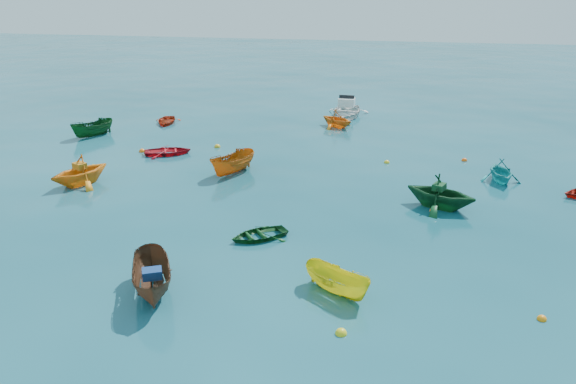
# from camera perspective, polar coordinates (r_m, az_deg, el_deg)

# --- Properties ---
(ground) EXTENTS (160.00, 160.00, 0.00)m
(ground) POSITION_cam_1_polar(r_m,az_deg,el_deg) (22.07, -2.61, -5.49)
(ground) COLOR #0A3E49
(ground) RESTS_ON ground
(sampan_brown_mid) EXTENTS (2.63, 3.62, 1.31)m
(sampan_brown_mid) POSITION_cam_1_polar(r_m,az_deg,el_deg) (19.47, -13.44, -9.94)
(sampan_brown_mid) COLOR #50301C
(sampan_brown_mid) RESTS_ON ground
(dinghy_orange_w) EXTENTS (3.81, 3.99, 1.64)m
(dinghy_orange_w) POSITION_cam_1_polar(r_m,az_deg,el_deg) (30.45, -20.26, 0.75)
(dinghy_orange_w) COLOR orange
(dinghy_orange_w) RESTS_ON ground
(sampan_yellow_mid) EXTENTS (2.76, 2.27, 1.02)m
(sampan_yellow_mid) POSITION_cam_1_polar(r_m,az_deg,el_deg) (19.03, 5.01, -10.17)
(sampan_yellow_mid) COLOR yellow
(sampan_yellow_mid) RESTS_ON ground
(dinghy_green_e) EXTENTS (2.91, 2.79, 0.49)m
(dinghy_green_e) POSITION_cam_1_polar(r_m,az_deg,el_deg) (22.73, -2.99, -4.68)
(dinghy_green_e) COLOR #10451A
(dinghy_green_e) RESTS_ON ground
(dinghy_cyan_se) EXTENTS (2.39, 2.68, 1.27)m
(dinghy_cyan_se) POSITION_cam_1_polar(r_m,az_deg,el_deg) (31.03, 20.70, 1.06)
(dinghy_cyan_se) COLOR teal
(dinghy_cyan_se) RESTS_ON ground
(dinghy_red_nw) EXTENTS (3.26, 2.84, 0.57)m
(dinghy_red_nw) POSITION_cam_1_polar(r_m,az_deg,el_deg) (34.30, -12.08, 3.77)
(dinghy_red_nw) COLOR #B00E19
(dinghy_red_nw) RESTS_ON ground
(sampan_orange_n) EXTENTS (2.45, 3.46, 1.26)m
(sampan_orange_n) POSITION_cam_1_polar(r_m,az_deg,el_deg) (30.36, -5.57, 1.92)
(sampan_orange_n) COLOR #BA5D11
(sampan_orange_n) RESTS_ON ground
(dinghy_green_n) EXTENTS (3.99, 3.75, 1.67)m
(dinghy_green_n) POSITION_cam_1_polar(r_m,az_deg,el_deg) (26.58, 15.11, -1.53)
(dinghy_green_n) COLOR #104520
(dinghy_green_n) RESTS_ON ground
(dinghy_red_far) EXTENTS (2.41, 2.96, 0.54)m
(dinghy_red_far) POSITION_cam_1_polar(r_m,az_deg,el_deg) (41.95, -12.24, 6.85)
(dinghy_red_far) COLOR #B62B0F
(dinghy_red_far) RESTS_ON ground
(dinghy_orange_far) EXTENTS (3.39, 3.30, 1.36)m
(dinghy_orange_far) POSITION_cam_1_polar(r_m,az_deg,el_deg) (40.08, 4.95, 6.61)
(dinghy_orange_far) COLOR orange
(dinghy_orange_far) RESTS_ON ground
(sampan_green_far) EXTENTS (2.48, 3.27, 1.19)m
(sampan_green_far) POSITION_cam_1_polar(r_m,az_deg,el_deg) (39.71, -19.14, 5.39)
(sampan_green_far) COLOR #0F4419
(sampan_green_far) RESTS_ON ground
(motorboat_white) EXTENTS (3.32, 4.53, 1.52)m
(motorboat_white) POSITION_cam_1_polar(r_m,az_deg,el_deg) (43.42, 5.92, 7.68)
(motorboat_white) COLOR silver
(motorboat_white) RESTS_ON ground
(tarp_blue_a) EXTENTS (0.77, 0.70, 0.30)m
(tarp_blue_a) POSITION_cam_1_polar(r_m,az_deg,el_deg) (18.95, -13.63, -8.06)
(tarp_blue_a) COLOR navy
(tarp_blue_a) RESTS_ON sampan_brown_mid
(tarp_orange_a) EXTENTS (0.79, 0.72, 0.31)m
(tarp_orange_a) POSITION_cam_1_polar(r_m,az_deg,el_deg) (30.18, -20.41, 2.51)
(tarp_orange_a) COLOR #C67114
(tarp_orange_a) RESTS_ON dinghy_orange_w
(tarp_green_b) EXTENTS (0.68, 0.76, 0.30)m
(tarp_green_b) POSITION_cam_1_polar(r_m,az_deg,el_deg) (26.26, 15.10, 0.51)
(tarp_green_b) COLOR #10401E
(tarp_green_b) RESTS_ON dinghy_green_n
(buoy_ye_a) EXTENTS (0.35, 0.35, 0.35)m
(buoy_ye_a) POSITION_cam_1_polar(r_m,az_deg,el_deg) (17.10, 5.41, -14.15)
(buoy_ye_a) COLOR yellow
(buoy_ye_a) RESTS_ON ground
(buoy_or_b) EXTENTS (0.30, 0.30, 0.30)m
(buoy_or_b) POSITION_cam_1_polar(r_m,az_deg,el_deg) (19.28, 24.37, -11.72)
(buoy_or_b) COLOR orange
(buoy_or_b) RESTS_ON ground
(buoy_ye_b) EXTENTS (0.30, 0.30, 0.30)m
(buoy_ye_b) POSITION_cam_1_polar(r_m,az_deg,el_deg) (33.06, -19.16, 2.43)
(buoy_ye_b) COLOR yellow
(buoy_ye_b) RESTS_ON ground
(buoy_or_c) EXTENTS (0.39, 0.39, 0.39)m
(buoy_or_c) POSITION_cam_1_polar(r_m,az_deg,el_deg) (35.16, -14.59, 3.98)
(buoy_or_c) COLOR orange
(buoy_or_c) RESTS_ON ground
(buoy_ye_c) EXTENTS (0.32, 0.32, 0.32)m
(buoy_ye_c) POSITION_cam_1_polar(r_m,az_deg,el_deg) (32.43, 10.00, 2.94)
(buoy_ye_c) COLOR yellow
(buoy_ye_c) RESTS_ON ground
(buoy_or_d) EXTENTS (0.29, 0.29, 0.29)m
(buoy_or_d) POSITION_cam_1_polar(r_m,az_deg,el_deg) (26.07, 14.49, -1.91)
(buoy_or_d) COLOR orange
(buoy_or_d) RESTS_ON ground
(buoy_ye_d) EXTENTS (0.39, 0.39, 0.39)m
(buoy_ye_d) POSITION_cam_1_polar(r_m,az_deg,el_deg) (35.26, -7.19, 4.54)
(buoy_ye_d) COLOR gold
(buoy_ye_d) RESTS_ON ground
(buoy_or_e) EXTENTS (0.33, 0.33, 0.33)m
(buoy_or_e) POSITION_cam_1_polar(r_m,az_deg,el_deg) (33.87, 17.47, 3.05)
(buoy_or_e) COLOR #FF550D
(buoy_or_e) RESTS_ON ground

